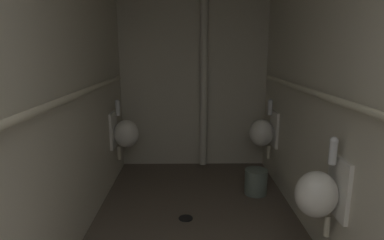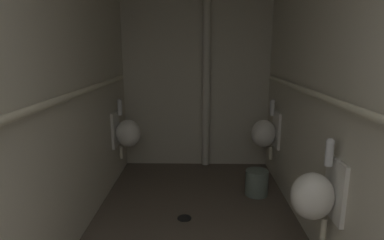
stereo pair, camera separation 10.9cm
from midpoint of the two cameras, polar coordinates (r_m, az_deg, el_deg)
The scene contains 11 objects.
wall_left at distance 2.34m, azimuth -26.31°, elevation 2.56°, with size 0.06×4.65×2.54m, color beige.
wall_right at distance 2.37m, azimuth 25.93°, elevation 2.69°, with size 0.06×4.65×2.54m, color beige.
wall_back at distance 4.39m, azimuth -0.45°, elevation 7.96°, with size 2.13×0.06×2.54m, color beige.
urinal_left_mid at distance 3.97m, azimuth -12.86°, elevation -2.28°, with size 0.32×0.30×0.76m.
urinal_right_mid at distance 2.46m, azimuth 20.83°, elevation -12.18°, with size 0.32×0.30×0.76m.
urinal_right_far at distance 4.00m, azimuth 12.00°, elevation -2.12°, with size 0.32×0.30×0.76m.
supply_pipe_left at distance 2.28m, azimuth -24.58°, elevation 2.78°, with size 0.06×3.86×0.06m.
supply_pipe_right at distance 2.30m, azimuth 24.25°, elevation 2.90°, with size 0.06×3.90×0.06m.
standpipe_back_wall at distance 4.28m, azimuth 1.38°, elevation 7.84°, with size 0.10×0.10×2.49m, color beige.
floor_drain at distance 3.25m, azimuth -2.14°, elevation -17.27°, with size 0.14×0.14×0.01m, color black.
waste_bin at distance 3.74m, azimuth 10.62°, elevation -10.90°, with size 0.26×0.26×0.29m, color slate.
Camera 1 is at (-0.08, 0.18, 1.62)m, focal length 29.55 mm.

